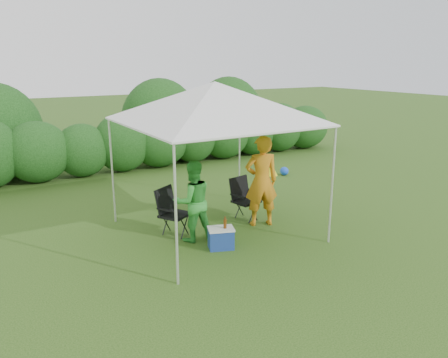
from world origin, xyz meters
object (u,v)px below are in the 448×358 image
cooler (221,238)px  chair_left (171,208)px  chair_right (243,196)px  man (261,181)px  canopy (215,102)px  woman (193,201)px

cooler → chair_left: bearing=134.6°
chair_right → man: (0.10, -0.48, 0.41)m
canopy → chair_left: (-0.78, 0.31, -1.95)m
chair_left → canopy: bearing=-52.1°
man → cooler: (-1.26, -0.58, -0.72)m
man → chair_left: bearing=4.3°
chair_left → cooler: bearing=-96.0°
chair_right → woman: bearing=-172.8°
canopy → man: (0.95, -0.15, -1.56)m
canopy → cooler: 2.41m
chair_left → woman: bearing=-93.8°
chair_left → man: size_ratio=0.50×
chair_right → chair_left: size_ratio=0.96×
chair_right → chair_left: bearing=169.3°
canopy → chair_right: bearing=21.4°
chair_right → cooler: (-1.16, -1.06, -0.30)m
canopy → man: canopy is taller
chair_left → cooler: size_ratio=1.70×
chair_left → man: man is taller
canopy → cooler: size_ratio=5.86×
chair_right → chair_left: 1.64m
man → cooler: size_ratio=3.42×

